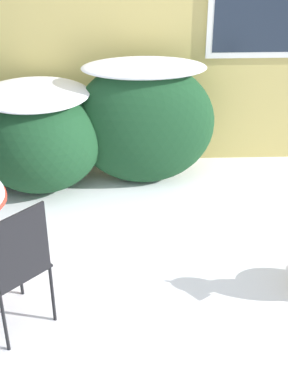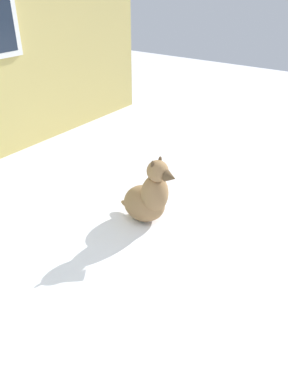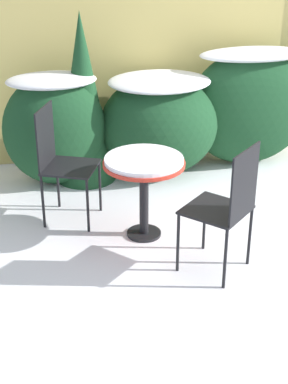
# 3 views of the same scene
# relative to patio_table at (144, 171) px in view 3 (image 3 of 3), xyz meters

# --- Properties ---
(shrub_left) EXTENTS (1.03, 0.69, 1.13)m
(shrub_left) POSITION_rel_patio_table_xyz_m (-0.66, 1.25, -0.01)
(shrub_left) COLOR #194223
(shrub_left) RESTS_ON ground_plane
(shrub_middle) EXTENTS (1.23, 1.02, 1.05)m
(shrub_middle) POSITION_rel_patio_table_xyz_m (0.41, 1.28, -0.04)
(shrub_middle) COLOR #194223
(shrub_middle) RESTS_ON ground_plane
(shrub_right) EXTENTS (1.37, 0.66, 1.26)m
(shrub_right) POSITION_rel_patio_table_xyz_m (1.44, 1.38, 0.06)
(shrub_right) COLOR #194223
(shrub_right) RESTS_ON ground_plane
(evergreen_bush) EXTENTS (0.62, 0.62, 1.71)m
(evergreen_bush) POSITION_rel_patio_table_xyz_m (-0.36, 1.30, 0.25)
(evergreen_bush) COLOR #194223
(evergreen_bush) RESTS_ON ground_plane
(patio_table) EXTENTS (0.68, 0.68, 0.72)m
(patio_table) POSITION_rel_patio_table_xyz_m (0.00, 0.00, 0.00)
(patio_table) COLOR black
(patio_table) RESTS_ON ground_plane
(patio_chair_near_table) EXTENTS (0.58, 0.58, 1.04)m
(patio_chair_near_table) POSITION_rel_patio_table_xyz_m (-0.65, 0.45, -0.02)
(patio_chair_near_table) COLOR black
(patio_chair_near_table) RESTS_ON ground_plane
(patio_chair_far_side) EXTENTS (0.62, 0.62, 1.04)m
(patio_chair_far_side) POSITION_rel_patio_table_xyz_m (0.49, -0.67, -0.02)
(patio_chair_far_side) COLOR black
(patio_chair_far_side) RESTS_ON ground_plane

